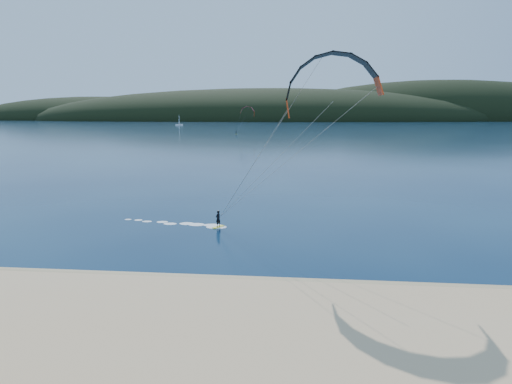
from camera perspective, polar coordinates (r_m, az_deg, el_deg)
ground at (r=24.13m, az=-13.01°, el=-16.02°), size 1800.00×1800.00×0.00m
wet_sand at (r=28.02m, az=-10.07°, el=-11.93°), size 220.00×2.50×0.10m
headland at (r=765.80m, az=5.00°, el=9.67°), size 1200.00×310.00×140.00m
kitesurfer_near at (r=32.66m, az=9.37°, el=11.24°), size 24.56×8.99×15.66m
kitesurfer_far at (r=226.48m, az=-1.20°, el=10.56°), size 11.32×6.39×13.67m
sailboat at (r=430.78m, az=-10.41°, el=9.02°), size 7.73×4.88×10.83m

